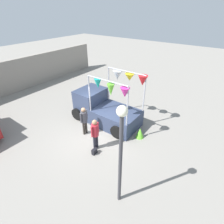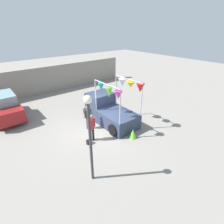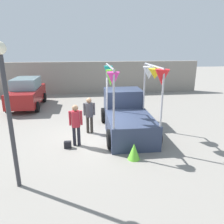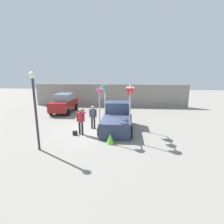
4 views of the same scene
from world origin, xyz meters
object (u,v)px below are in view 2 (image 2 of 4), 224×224
object	(u,v)px
vendor_truck	(108,109)
handbag	(89,142)
parked_car	(5,107)
person_customer	(91,125)
folded_kite_bundle_lime	(133,134)
street_lamp	(90,129)
person_vendor	(88,115)

from	to	relation	value
vendor_truck	handbag	world-z (taller)	vendor_truck
vendor_truck	handbag	bearing A→B (deg)	-149.76
parked_car	vendor_truck	bearing A→B (deg)	-40.70
parked_car	person_customer	world-z (taller)	parked_car
handbag	folded_kite_bundle_lime	distance (m)	2.68
person_customer	handbag	distance (m)	0.98
parked_car	street_lamp	distance (m)	9.00
person_vendor	handbag	bearing A→B (deg)	-121.62
vendor_truck	street_lamp	bearing A→B (deg)	-135.21
parked_car	folded_kite_bundle_lime	xyz separation A→B (m)	(5.42, -7.55, -0.64)
person_vendor	handbag	world-z (taller)	person_vendor
parked_car	street_lamp	xyz separation A→B (m)	(1.79, -8.66, 1.66)
parked_car	person_vendor	xyz separation A→B (m)	(3.92, -4.91, 0.06)
street_lamp	handbag	bearing A→B (deg)	61.86
parked_car	handbag	xyz separation A→B (m)	(3.02, -6.37, -0.80)
street_lamp	folded_kite_bundle_lime	size ratio (longest dim) A/B	6.66
vendor_truck	folded_kite_bundle_lime	distance (m)	2.77
person_customer	person_vendor	distance (m)	1.38
person_vendor	parked_car	bearing A→B (deg)	128.62
parked_car	street_lamp	size ratio (longest dim) A/B	1.00
vendor_truck	person_customer	bearing A→B (deg)	-149.69
street_lamp	vendor_truck	bearing A→B (deg)	44.79
vendor_truck	handbag	size ratio (longest dim) A/B	14.77
parked_car	person_customer	size ratio (longest dim) A/B	2.35
person_vendor	handbag	xyz separation A→B (m)	(-0.90, -1.47, -0.86)
person_customer	person_vendor	bearing A→B (deg)	66.40
person_vendor	street_lamp	distance (m)	4.60
person_customer	folded_kite_bundle_lime	size ratio (longest dim) A/B	2.84
person_customer	handbag	xyz separation A→B (m)	(-0.35, -0.20, -0.89)
person_customer	folded_kite_bundle_lime	bearing A→B (deg)	-33.85
folded_kite_bundle_lime	handbag	bearing A→B (deg)	153.91
person_vendor	folded_kite_bundle_lime	world-z (taller)	person_vendor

